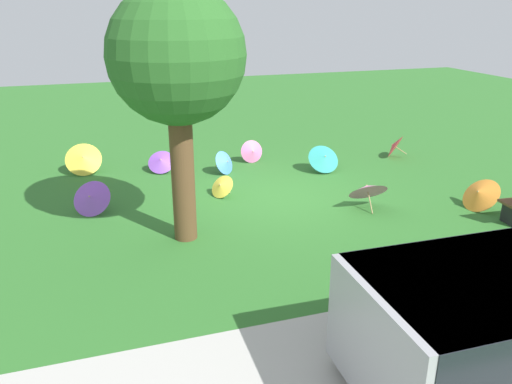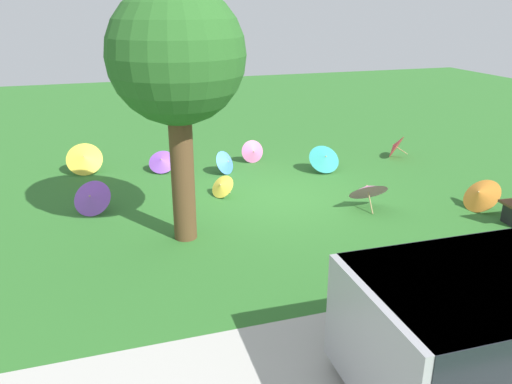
% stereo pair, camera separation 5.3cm
% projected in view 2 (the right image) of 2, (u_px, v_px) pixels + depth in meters
% --- Properties ---
extents(ground, '(40.00, 40.00, 0.00)m').
position_uv_depth(ground, '(276.00, 197.00, 11.87)').
color(ground, '#2D6B28').
extents(shade_tree, '(2.39, 2.39, 4.61)m').
position_uv_depth(shade_tree, '(177.00, 59.00, 8.69)').
color(shade_tree, brown).
rests_on(shade_tree, ground).
extents(parasol_purple_0, '(0.87, 0.81, 0.61)m').
position_uv_depth(parasol_purple_0, '(162.00, 161.00, 13.50)').
color(parasol_purple_0, tan).
rests_on(parasol_purple_0, ground).
extents(parasol_teal_0, '(0.83, 0.76, 0.75)m').
position_uv_depth(parasol_teal_0, '(325.00, 158.00, 13.48)').
color(parasol_teal_0, tan).
rests_on(parasol_teal_0, ground).
extents(parasol_yellow_0, '(0.97, 0.90, 0.84)m').
position_uv_depth(parasol_yellow_0, '(84.00, 158.00, 13.35)').
color(parasol_yellow_0, tan).
rests_on(parasol_yellow_0, ground).
extents(parasol_orange_0, '(0.79, 0.91, 0.72)m').
position_uv_depth(parasol_orange_0, '(480.00, 194.00, 11.06)').
color(parasol_orange_0, tan).
rests_on(parasol_orange_0, ground).
extents(parasol_red_0, '(0.82, 0.81, 0.69)m').
position_uv_depth(parasol_red_0, '(395.00, 146.00, 14.81)').
color(parasol_red_0, tan).
rests_on(parasol_red_0, ground).
extents(parasol_yellow_1, '(0.69, 0.73, 0.52)m').
position_uv_depth(parasol_yellow_1, '(222.00, 186.00, 11.83)').
color(parasol_yellow_1, tan).
rests_on(parasol_yellow_1, ground).
extents(parasol_blue_0, '(0.74, 0.71, 0.63)m').
position_uv_depth(parasol_blue_0, '(226.00, 162.00, 13.41)').
color(parasol_blue_0, tan).
rests_on(parasol_blue_0, ground).
extents(parasol_purple_1, '(1.01, 0.93, 0.72)m').
position_uv_depth(parasol_purple_1, '(91.00, 197.00, 10.86)').
color(parasol_purple_1, tan).
rests_on(parasol_purple_1, ground).
extents(parasol_pink_0, '(0.92, 0.84, 0.77)m').
position_uv_depth(parasol_pink_0, '(368.00, 189.00, 11.10)').
color(parasol_pink_0, tan).
rests_on(parasol_pink_0, ground).
extents(parasol_pink_1, '(0.65, 0.65, 0.65)m').
position_uv_depth(parasol_pink_1, '(253.00, 152.00, 14.33)').
color(parasol_pink_1, tan).
rests_on(parasol_pink_1, ground).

